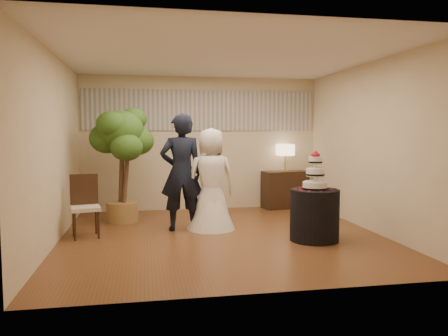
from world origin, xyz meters
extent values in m
cube|color=brown|center=(0.00, 0.00, 0.00)|extent=(5.00, 5.00, 0.00)
cube|color=white|center=(0.00, 0.00, 2.80)|extent=(5.00, 5.00, 0.00)
cube|color=beige|center=(0.00, 2.50, 1.40)|extent=(5.00, 0.06, 2.80)
cube|color=beige|center=(0.00, -2.50, 1.40)|extent=(5.00, 0.06, 2.80)
cube|color=beige|center=(-2.50, 0.00, 1.40)|extent=(0.06, 5.00, 2.80)
cube|color=beige|center=(2.50, 0.00, 1.40)|extent=(0.06, 5.00, 2.80)
cube|color=#AAA69D|center=(0.00, 2.48, 2.10)|extent=(4.90, 0.02, 0.85)
imported|color=black|center=(-0.60, 0.55, 0.98)|extent=(0.73, 0.49, 1.95)
imported|color=white|center=(-0.10, 0.54, 0.86)|extent=(0.94, 0.92, 1.71)
cylinder|color=black|center=(1.33, -0.52, 0.39)|extent=(0.91, 0.91, 0.78)
cube|color=black|center=(1.79, 2.28, 0.40)|extent=(1.01, 0.57, 0.80)
camera|label=1|loc=(-1.20, -6.70, 1.65)|focal=35.00mm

